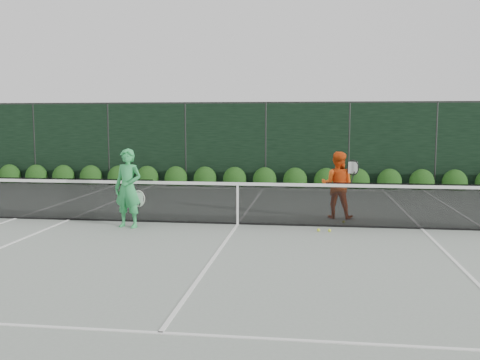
# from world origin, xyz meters

# --- Properties ---
(ground) EXTENTS (80.00, 80.00, 0.00)m
(ground) POSITION_xyz_m (0.00, 0.00, 0.00)
(ground) COLOR gray
(ground) RESTS_ON ground
(tennis_net) EXTENTS (12.90, 0.10, 1.07)m
(tennis_net) POSITION_xyz_m (-0.02, 0.00, 0.53)
(tennis_net) COLOR #103020
(tennis_net) RESTS_ON ground
(player_woman) EXTENTS (0.72, 0.55, 1.77)m
(player_woman) POSITION_xyz_m (-2.39, -0.63, 0.88)
(player_woman) COLOR green
(player_woman) RESTS_ON ground
(player_man) EXTENTS (0.94, 0.75, 1.64)m
(player_man) POSITION_xyz_m (2.31, 1.15, 0.82)
(player_man) COLOR #E74F13
(player_man) RESTS_ON ground
(court_lines) EXTENTS (11.03, 23.83, 0.01)m
(court_lines) POSITION_xyz_m (0.00, 0.00, 0.01)
(court_lines) COLOR white
(court_lines) RESTS_ON ground
(windscreen_fence) EXTENTS (32.00, 21.07, 3.06)m
(windscreen_fence) POSITION_xyz_m (0.00, -2.71, 1.51)
(windscreen_fence) COLOR black
(windscreen_fence) RESTS_ON ground
(hedge_row) EXTENTS (31.66, 0.65, 0.94)m
(hedge_row) POSITION_xyz_m (-0.00, 7.15, 0.23)
(hedge_row) COLOR #11380F
(hedge_row) RESTS_ON ground
(tennis_balls) EXTENTS (0.66, 1.10, 0.07)m
(tennis_balls) POSITION_xyz_m (2.12, -0.22, 0.03)
(tennis_balls) COLOR #DEEF35
(tennis_balls) RESTS_ON ground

